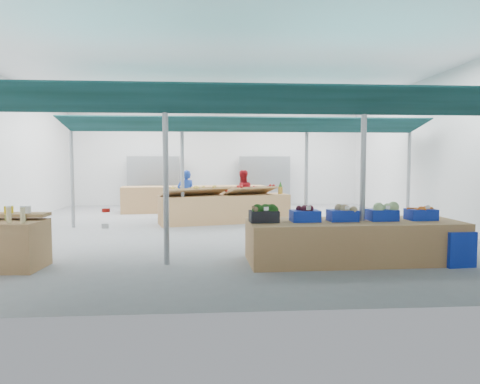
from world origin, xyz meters
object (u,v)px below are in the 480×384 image
Objects in this scene: veg_counter at (353,241)px; vendor_left at (186,194)px; fruit_counter at (225,209)px; vendor_right at (242,194)px; crate_stack at (457,248)px.

veg_counter is 2.47× the size of vendor_left.
fruit_counter is at bearing 123.90° from vendor_left.
vendor_right is at bearing 47.80° from fruit_counter.
veg_counter is 0.99× the size of fruit_counter.
crate_stack is 8.36m from vendor_left.
vendor_right is (0.60, 1.10, 0.36)m from fruit_counter.
vendor_left is 1.00× the size of vendor_right.
fruit_counter is at bearing 124.32° from crate_stack.
vendor_right is at bearing 166.41° from vendor_left.
crate_stack is at bearing 102.07° from vendor_right.
vendor_left is at bearing 116.77° from veg_counter.
fruit_counter reaches higher than crate_stack.
vendor_right is at bearing 102.41° from veg_counter.
crate_stack is 0.40× the size of vendor_right.
vendor_right reaches higher than veg_counter.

